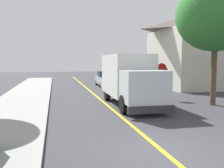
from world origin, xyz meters
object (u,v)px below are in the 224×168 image
Objects in this scene: house_across_street at (200,49)px; street_tree_far_side at (216,16)px; box_truck at (129,77)px; parked_car_mid at (106,79)px; stop_sign at (162,74)px; parked_car_near at (116,84)px.

house_across_street reaches higher than street_tree_far_side.
box_truck is 14.06m from house_across_street.
stop_sign reaches higher than parked_car_mid.
parked_car_mid is at bearing 101.40° from stop_sign.
parked_car_near is 10.81m from house_across_street.
parked_car_near is at bearing 119.00° from stop_sign.
box_truck is 3.58m from stop_sign.
box_truck is at bearing -148.30° from stop_sign.
parked_car_near is 1.68× the size of stop_sign.
stop_sign is at bearing -136.95° from house_across_street.
parked_car_near and parked_car_mid have the same top height.
street_tree_far_side reaches higher than parked_car_near.
house_across_street is at bearing 43.05° from stop_sign.
box_truck is at bearing -139.86° from house_across_street.
box_truck is 0.74× the size of house_across_street.
parked_car_near is 0.46× the size of house_across_street.
parked_car_near is at bearing -92.53° from parked_car_mid.
stop_sign is (2.36, -4.26, 1.06)m from parked_car_near.
parked_car_near is 4.99m from stop_sign.
street_tree_far_side reaches higher than box_truck.
parked_car_near is (0.69, 6.14, -0.97)m from box_truck.
stop_sign is at bearing 123.73° from street_tree_far_side.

